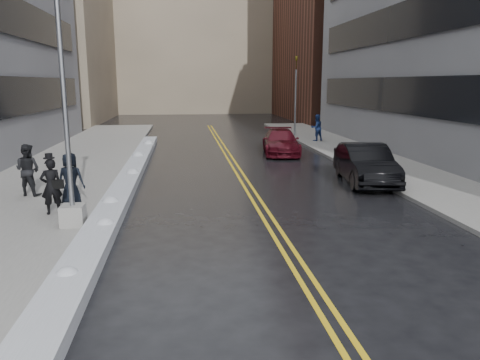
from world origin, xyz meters
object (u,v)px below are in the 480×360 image
object	(u,v)px
pedestrian_fedora	(51,186)
car_black	(365,164)
traffic_signal	(296,93)
pedestrian_c	(71,179)
fire_hydrant	(372,159)
pedestrian_b	(28,170)
lamppost	(68,143)
car_maroon	(281,142)
pedestrian_east	(317,128)

from	to	relation	value
pedestrian_fedora	car_black	distance (m)	12.31
traffic_signal	pedestrian_c	xyz separation A→B (m)	(-12.36, -19.61, -2.37)
fire_hydrant	traffic_signal	size ratio (longest dim) A/B	0.12
fire_hydrant	pedestrian_b	bearing A→B (deg)	-164.77
lamppost	car_maroon	bearing A→B (deg)	56.83
fire_hydrant	pedestrian_b	world-z (taller)	pedestrian_b
pedestrian_fedora	pedestrian_b	xyz separation A→B (m)	(-1.51, 2.64, 0.07)
traffic_signal	pedestrian_c	size ratio (longest dim) A/B	3.38
lamppost	pedestrian_fedora	distance (m)	2.22
traffic_signal	pedestrian_b	bearing A→B (deg)	-128.30
pedestrian_fedora	pedestrian_c	world-z (taller)	pedestrian_c
pedestrian_fedora	car_maroon	bearing A→B (deg)	-152.98
pedestrian_fedora	car_maroon	size ratio (longest dim) A/B	0.35
fire_hydrant	pedestrian_c	xyz separation A→B (m)	(-12.86, -5.61, 0.49)
pedestrian_fedora	pedestrian_c	bearing A→B (deg)	-133.46
traffic_signal	pedestrian_fedora	size ratio (longest dim) A/B	3.42
fire_hydrant	pedestrian_c	world-z (taller)	pedestrian_c
lamppost	car_black	bearing A→B (deg)	25.43
pedestrian_b	car_maroon	bearing A→B (deg)	-121.67
pedestrian_fedora	pedestrian_c	distance (m)	1.09
lamppost	pedestrian_east	size ratio (longest dim) A/B	4.13
pedestrian_east	car_black	xyz separation A→B (m)	(-1.77, -13.51, -0.24)
traffic_signal	car_black	world-z (taller)	traffic_signal
fire_hydrant	pedestrian_b	distance (m)	15.26
fire_hydrant	pedestrian_east	size ratio (longest dim) A/B	0.40
lamppost	car_black	xyz separation A→B (m)	(10.80, 5.14, -1.70)
pedestrian_b	lamppost	bearing A→B (deg)	139.02
traffic_signal	pedestrian_b	world-z (taller)	traffic_signal
fire_hydrant	pedestrian_b	size ratio (longest dim) A/B	0.39
traffic_signal	pedestrian_fedora	world-z (taller)	traffic_signal
car_black	car_maroon	distance (m)	8.78
traffic_signal	car_maroon	size ratio (longest dim) A/B	1.20
traffic_signal	car_black	size ratio (longest dim) A/B	1.19
car_black	car_maroon	size ratio (longest dim) A/B	1.01
fire_hydrant	pedestrian_east	world-z (taller)	pedestrian_east
fire_hydrant	pedestrian_fedora	xyz separation A→B (m)	(-13.21, -6.64, 0.48)
lamppost	traffic_signal	bearing A→B (deg)	61.79
pedestrian_c	pedestrian_east	distance (m)	20.89
pedestrian_fedora	pedestrian_east	xyz separation A→B (m)	(13.48, 17.28, 0.05)
fire_hydrant	traffic_signal	world-z (taller)	traffic_signal
traffic_signal	pedestrian_c	world-z (taller)	traffic_signal
fire_hydrant	car_black	size ratio (longest dim) A/B	0.14
pedestrian_b	pedestrian_c	xyz separation A→B (m)	(1.86, -1.61, -0.06)
car_maroon	pedestrian_fedora	bearing A→B (deg)	-121.64
pedestrian_b	car_black	size ratio (longest dim) A/B	0.37
fire_hydrant	pedestrian_east	bearing A→B (deg)	88.57
pedestrian_east	car_black	size ratio (longest dim) A/B	0.37
pedestrian_c	car_maroon	size ratio (longest dim) A/B	0.35
pedestrian_fedora	pedestrian_c	size ratio (longest dim) A/B	0.99
pedestrian_fedora	pedestrian_b	bearing A→B (deg)	-84.63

